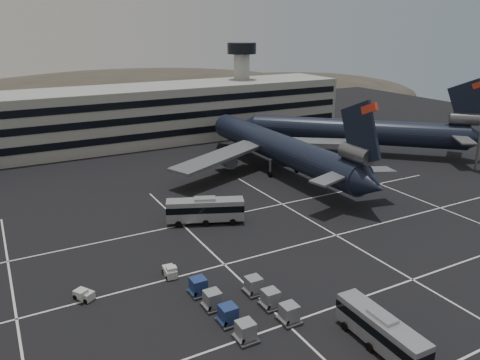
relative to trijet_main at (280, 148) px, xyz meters
name	(u,v)px	position (x,y,z in m)	size (l,w,h in m)	color
ground	(282,267)	(-21.27, -32.98, -5.25)	(260.00, 260.00, 0.00)	black
lane_markings	(285,263)	(-20.33, -32.26, -5.24)	(90.00, 55.62, 0.01)	silver
terminal	(111,119)	(-24.22, 38.16, 1.68)	(125.00, 26.00, 24.00)	gray
hills	(107,119)	(-3.28, 137.02, -17.32)	(352.00, 180.00, 44.00)	#38332B
trijet_main	(280,148)	(0.00, 0.00, 0.00)	(47.46, 57.48, 18.08)	black
trijet_far	(360,131)	(24.42, 3.51, 0.18)	(45.43, 43.83, 18.08)	black
bus_near	(381,330)	(-21.70, -50.17, -3.27)	(2.78, 10.30, 3.61)	#979A9F
bus_far	(205,209)	(-23.91, -15.93, -2.99)	(11.80, 7.04, 4.12)	#979A9F
tug_a	(170,272)	(-34.32, -28.45, -4.59)	(1.58, 2.44, 1.49)	beige
tug_b	(85,294)	(-44.32, -28.60, -4.62)	(2.28, 2.56, 1.41)	beige
uld_cluster	(242,303)	(-30.20, -38.90, -4.29)	(8.21, 12.03, 1.97)	#2D2D30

